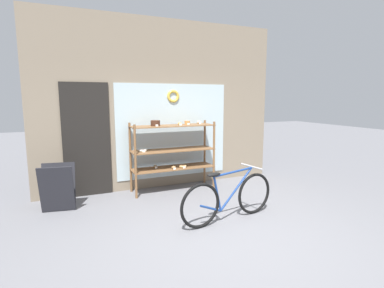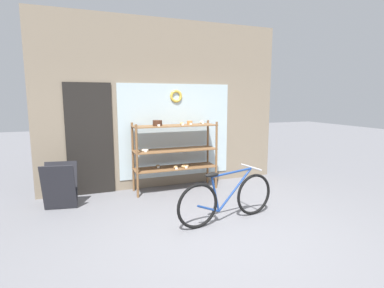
% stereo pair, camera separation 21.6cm
% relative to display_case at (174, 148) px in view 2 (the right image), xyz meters
% --- Properties ---
extents(ground_plane, '(30.00, 30.00, 0.00)m').
position_rel_display_case_xyz_m(ground_plane, '(-0.05, -2.24, -0.85)').
color(ground_plane, slate).
extents(storefront_facade, '(4.97, 0.13, 3.35)m').
position_rel_display_case_xyz_m(storefront_facade, '(-0.10, 0.37, 0.78)').
color(storefront_facade, gray).
rests_on(storefront_facade, ground_plane).
extents(display_case, '(1.64, 0.47, 1.40)m').
position_rel_display_case_xyz_m(display_case, '(0.00, 0.00, 0.00)').
color(display_case, brown).
rests_on(display_case, ground_plane).
extents(bicycle, '(1.66, 0.46, 0.79)m').
position_rel_display_case_xyz_m(bicycle, '(0.26, -1.75, -0.49)').
color(bicycle, black).
rests_on(bicycle, ground_plane).
extents(sandwich_board, '(0.57, 0.46, 0.76)m').
position_rel_display_case_xyz_m(sandwich_board, '(-2.07, -0.34, -0.46)').
color(sandwich_board, '#232328').
rests_on(sandwich_board, ground_plane).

